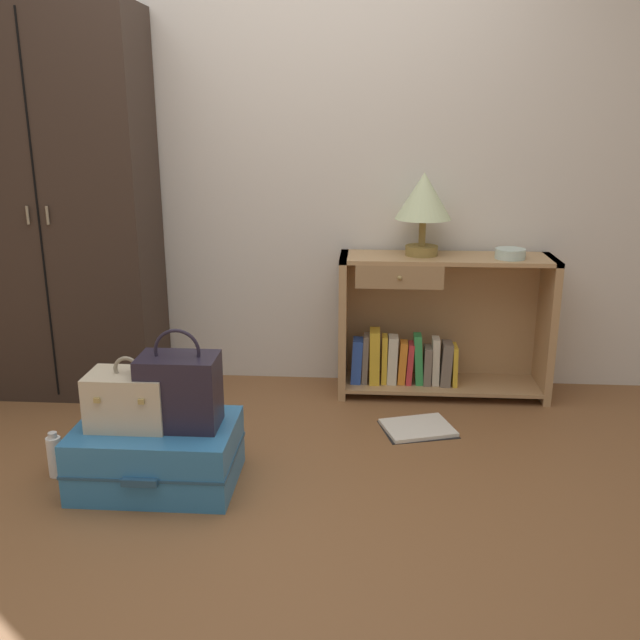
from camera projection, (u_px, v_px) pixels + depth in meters
ground_plane at (248, 511)px, 2.71m from camera, size 9.00×9.00×0.00m
back_wall at (287, 148)px, 3.78m from camera, size 6.40×0.10×2.60m
wardrobe at (58, 209)px, 3.66m from camera, size 0.97×0.47×2.00m
bookshelf at (433, 330)px, 3.78m from camera, size 1.12×0.33×0.77m
table_lamp at (424, 200)px, 3.59m from camera, size 0.29×0.29×0.43m
bowl at (510, 254)px, 3.58m from camera, size 0.15×0.15×0.05m
suitcase_large at (157, 454)px, 2.88m from camera, size 0.66×0.47×0.26m
train_case at (129, 399)px, 2.81m from camera, size 0.32×0.22×0.30m
handbag at (179, 390)px, 2.80m from camera, size 0.31×0.20×0.41m
bottle at (55, 456)px, 2.96m from camera, size 0.06×0.06×0.20m
open_book_on_floor at (418, 428)px, 3.41m from camera, size 0.40×0.35×0.02m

